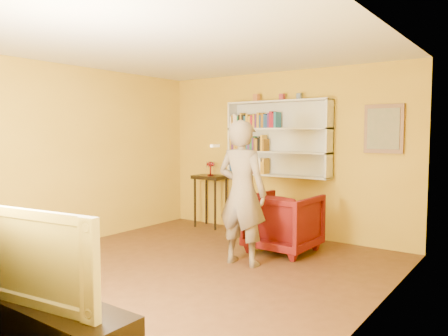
{
  "coord_description": "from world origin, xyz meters",
  "views": [
    {
      "loc": [
        3.45,
        -3.93,
        1.68
      ],
      "look_at": [
        0.08,
        0.75,
        1.23
      ],
      "focal_mm": 35.0,
      "sensor_mm": 36.0,
      "label": 1
    }
  ],
  "objects": [
    {
      "name": "person",
      "position": [
        0.41,
        0.69,
        0.93
      ],
      "size": [
        0.7,
        0.48,
        1.85
      ],
      "primitive_type": "imported",
      "rotation": [
        0.0,
        0.0,
        3.2
      ],
      "color": "#6A5B4D",
      "rests_on": "ground"
    },
    {
      "name": "framed_painting",
      "position": [
        1.65,
        2.46,
        1.75
      ],
      "size": [
        0.55,
        0.05,
        0.7
      ],
      "color": "brown",
      "rests_on": "room_shell"
    },
    {
      "name": "ornament_left",
      "position": [
        -0.41,
        2.35,
        2.28
      ],
      "size": [
        0.09,
        0.09,
        0.12
      ],
      "primitive_type": "cube",
      "color": "#B16432",
      "rests_on": "bookshelf"
    },
    {
      "name": "books_row_middle",
      "position": [
        -0.53,
        2.31,
        1.51
      ],
      "size": [
        0.67,
        0.19,
        0.27
      ],
      "color": "#B18323",
      "rests_on": "bookshelf"
    },
    {
      "name": "console_table",
      "position": [
        -1.3,
        2.25,
        0.77
      ],
      "size": [
        0.57,
        0.44,
        0.93
      ],
      "color": "black",
      "rests_on": "ground"
    },
    {
      "name": "books_row_lower",
      "position": [
        -0.51,
        2.3,
        1.13
      ],
      "size": [
        0.68,
        0.19,
        0.27
      ],
      "color": "navy",
      "rests_on": "bookshelf"
    },
    {
      "name": "game_remote",
      "position": [
        0.18,
        0.41,
        1.53
      ],
      "size": [
        0.04,
        0.15,
        0.04
      ],
      "primitive_type": "cube",
      "color": "silver",
      "rests_on": "person"
    },
    {
      "name": "armchair",
      "position": [
        0.55,
        1.55,
        0.42
      ],
      "size": [
        0.91,
        0.94,
        0.84
      ],
      "primitive_type": "imported",
      "rotation": [
        0.0,
        0.0,
        3.12
      ],
      "color": "#440408",
      "rests_on": "ground"
    },
    {
      "name": "ruby_lustre",
      "position": [
        -1.3,
        2.25,
        1.11
      ],
      "size": [
        0.15,
        0.15,
        0.25
      ],
      "color": "maroon",
      "rests_on": "console_table"
    },
    {
      "name": "ornament_centre",
      "position": [
        0.07,
        2.35,
        2.27
      ],
      "size": [
        0.08,
        0.08,
        0.11
      ],
      "primitive_type": "cube",
      "color": "maroon",
      "rests_on": "bookshelf"
    },
    {
      "name": "bookshelf",
      "position": [
        0.0,
        2.41,
        1.59
      ],
      "size": [
        1.8,
        0.29,
        1.23
      ],
      "color": "silver",
      "rests_on": "room_shell"
    },
    {
      "name": "room_shell",
      "position": [
        0.0,
        0.0,
        1.02
      ],
      "size": [
        5.3,
        5.8,
        2.88
      ],
      "color": "#472A16",
      "rests_on": "ground"
    },
    {
      "name": "ornament_right",
      "position": [
        0.38,
        2.35,
        2.26
      ],
      "size": [
        0.07,
        0.07,
        0.1
      ],
      "primitive_type": "cube",
      "color": "slate",
      "rests_on": "bookshelf"
    },
    {
      "name": "television",
      "position": [
        0.74,
        -2.25,
        0.85
      ],
      "size": [
        1.16,
        0.3,
        0.66
      ],
      "primitive_type": "imported",
      "rotation": [
        0.0,
        0.0,
        0.13
      ],
      "color": "black",
      "rests_on": "tv_cabinet"
    },
    {
      "name": "books_row_upper",
      "position": [
        -0.39,
        2.3,
        1.89
      ],
      "size": [
        0.9,
        0.18,
        0.27
      ],
      "color": "white",
      "rests_on": "bookshelf"
    }
  ]
}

